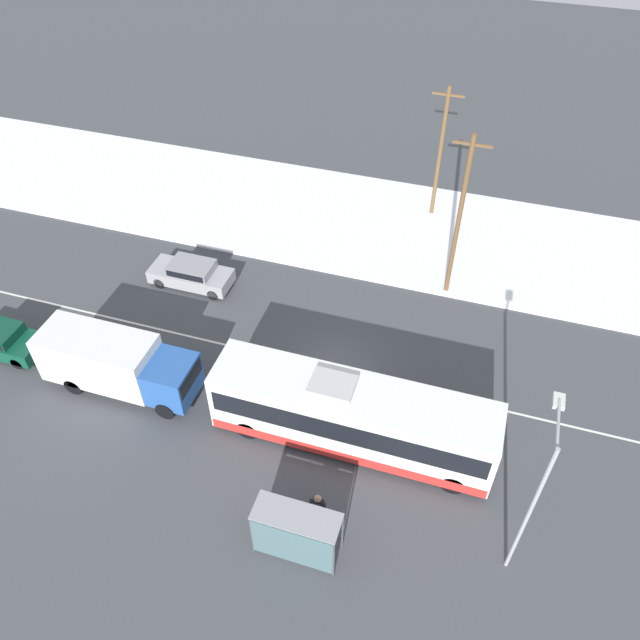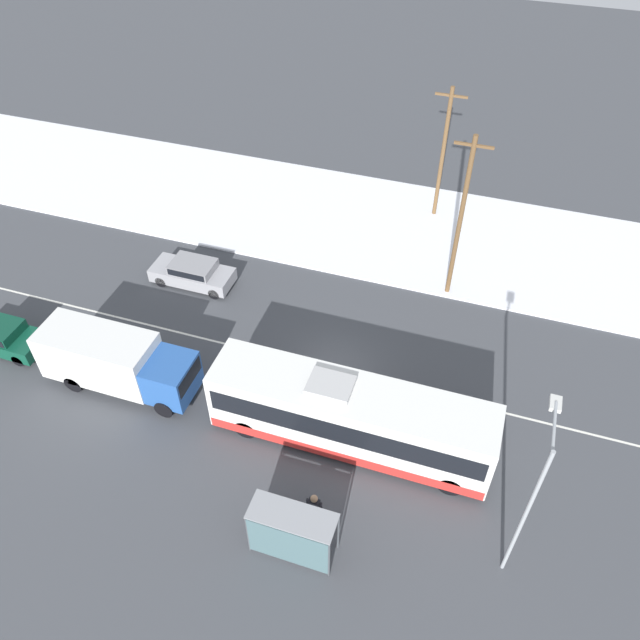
{
  "view_description": "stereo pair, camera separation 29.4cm",
  "coord_description": "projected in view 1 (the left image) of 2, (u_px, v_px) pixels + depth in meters",
  "views": [
    {
      "loc": [
        5.39,
        -19.12,
        22.25
      ],
      "look_at": [
        -1.22,
        1.73,
        1.4
      ],
      "focal_mm": 35.0,
      "sensor_mm": 36.0,
      "label": 1
    },
    {
      "loc": [
        5.67,
        -19.03,
        22.25
      ],
      "look_at": [
        -1.22,
        1.73,
        1.4
      ],
      "focal_mm": 35.0,
      "sensor_mm": 36.0,
      "label": 2
    }
  ],
  "objects": [
    {
      "name": "sedan_car",
      "position": [
        191.0,
        273.0,
        33.79
      ],
      "size": [
        4.49,
        1.8,
        1.43
      ],
      "rotation": [
        0.0,
        0.0,
        3.14
      ],
      "color": "#9E9EA3",
      "rests_on": "ground_plane"
    },
    {
      "name": "city_bus",
      "position": [
        352.0,
        416.0,
        25.66
      ],
      "size": [
        11.78,
        2.57,
        3.45
      ],
      "color": "white",
      "rests_on": "ground_plane"
    },
    {
      "name": "utility_pole_snowlot",
      "position": [
        440.0,
        152.0,
        36.32
      ],
      "size": [
        1.8,
        0.24,
        8.22
      ],
      "color": "brown",
      "rests_on": "ground_plane"
    },
    {
      "name": "ground_plane",
      "position": [
        333.0,
        370.0,
        29.73
      ],
      "size": [
        120.0,
        120.0,
        0.0
      ],
      "primitive_type": "plane",
      "color": "#424449"
    },
    {
      "name": "snow_lot",
      "position": [
        391.0,
        228.0,
        38.09
      ],
      "size": [
        80.0,
        10.54,
        0.12
      ],
      "color": "white",
      "rests_on": "ground_plane"
    },
    {
      "name": "lane_marking_center",
      "position": [
        333.0,
        370.0,
        29.73
      ],
      "size": [
        60.0,
        0.12,
        0.0
      ],
      "color": "silver",
      "rests_on": "ground_plane"
    },
    {
      "name": "pedestrian_at_stop",
      "position": [
        318.0,
        506.0,
        23.35
      ],
      "size": [
        0.63,
        0.28,
        1.76
      ],
      "color": "#23232D",
      "rests_on": "ground_plane"
    },
    {
      "name": "bus_shelter",
      "position": [
        294.0,
        533.0,
        21.93
      ],
      "size": [
        3.15,
        1.2,
        2.4
      ],
      "color": "gray",
      "rests_on": "ground_plane"
    },
    {
      "name": "utility_pole_roadside",
      "position": [
        459.0,
        217.0,
        30.59
      ],
      "size": [
        1.8,
        0.24,
        9.21
      ],
      "color": "brown",
      "rests_on": "ground_plane"
    },
    {
      "name": "box_truck",
      "position": [
        116.0,
        362.0,
        27.95
      ],
      "size": [
        7.19,
        2.3,
        2.87
      ],
      "color": "silver",
      "rests_on": "ground_plane"
    },
    {
      "name": "streetlamp",
      "position": [
        537.0,
        487.0,
        19.98
      ],
      "size": [
        0.36,
        2.39,
        7.3
      ],
      "color": "#9EA3A8",
      "rests_on": "ground_plane"
    },
    {
      "name": "parked_car_near_truck",
      "position": [
        0.0,
        338.0,
        30.15
      ],
      "size": [
        4.09,
        1.8,
        1.47
      ],
      "color": "#0F4733",
      "rests_on": "ground_plane"
    }
  ]
}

